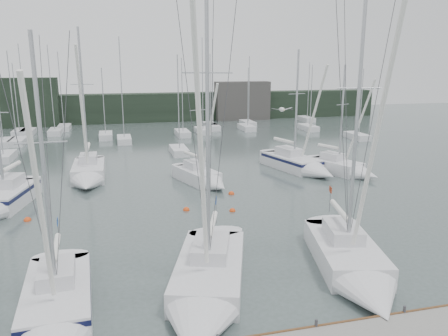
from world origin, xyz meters
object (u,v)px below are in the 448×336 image
(sailboat_near_right, at_px, (356,270))
(sailboat_mid_c, at_px, (204,179))
(sailboat_near_left, at_px, (56,317))
(buoy_b, at_px, (232,211))
(buoy_a, at_px, (186,210))
(sailboat_mid_e, at_px, (347,169))
(sailboat_mid_b, at_px, (88,175))
(sailboat_mid_d, at_px, (302,166))
(sailboat_near_center, at_px, (205,293))
(buoy_d, at_px, (231,194))
(buoy_c, at_px, (28,221))

(sailboat_near_right, relative_size, sailboat_mid_c, 1.47)
(sailboat_near_left, bearing_deg, sailboat_mid_c, 59.45)
(buoy_b, bearing_deg, buoy_a, 162.18)
(sailboat_near_right, bearing_deg, sailboat_mid_e, 74.84)
(sailboat_mid_c, bearing_deg, sailboat_mid_b, 141.90)
(buoy_b, bearing_deg, sailboat_mid_d, 44.45)
(sailboat_mid_c, relative_size, sailboat_mid_e, 0.97)
(sailboat_near_right, relative_size, sailboat_mid_b, 1.10)
(sailboat_near_center, bearing_deg, sailboat_mid_e, 64.91)
(sailboat_mid_b, distance_m, buoy_d, 13.32)
(sailboat_near_right, height_order, buoy_a, sailboat_near_right)
(sailboat_near_center, bearing_deg, sailboat_mid_c, 96.37)
(sailboat_near_center, bearing_deg, buoy_c, 143.60)
(sailboat_near_right, xyz_separation_m, sailboat_mid_d, (6.50, 20.96, 0.07))
(sailboat_near_left, height_order, sailboat_near_center, sailboat_near_center)
(sailboat_mid_d, height_order, sailboat_mid_e, sailboat_mid_d)
(sailboat_mid_b, distance_m, buoy_c, 9.86)
(sailboat_near_left, relative_size, sailboat_mid_d, 1.00)
(sailboat_near_right, bearing_deg, sailboat_mid_c, 114.59)
(sailboat_near_center, xyz_separation_m, sailboat_mid_e, (17.86, 19.09, 0.00))
(sailboat_mid_e, bearing_deg, sailboat_mid_d, 125.21)
(buoy_d, bearing_deg, sailboat_near_right, -82.08)
(sailboat_mid_b, bearing_deg, buoy_c, -111.23)
(sailboat_mid_d, bearing_deg, buoy_a, -162.66)
(sailboat_near_left, distance_m, buoy_c, 14.14)
(sailboat_mid_c, relative_size, buoy_b, 23.84)
(buoy_a, bearing_deg, buoy_b, -17.82)
(buoy_a, height_order, buoy_c, buoy_c)
(sailboat_near_left, height_order, sailboat_near_right, sailboat_near_right)
(buoy_a, relative_size, buoy_b, 1.07)
(sailboat_mid_d, relative_size, buoy_d, 25.63)
(sailboat_near_center, xyz_separation_m, buoy_d, (5.52, 15.86, -0.56))
(sailboat_near_center, bearing_deg, buoy_a, 102.30)
(sailboat_near_center, bearing_deg, sailboat_near_right, 20.45)
(sailboat_mid_b, xyz_separation_m, buoy_a, (7.28, -9.71, -0.65))
(sailboat_mid_b, height_order, buoy_c, sailboat_mid_b)
(buoy_c, distance_m, buoy_d, 15.30)
(buoy_a, bearing_deg, sailboat_mid_c, 67.13)
(sailboat_near_right, relative_size, sailboat_mid_e, 1.43)
(buoy_a, bearing_deg, buoy_c, 177.08)
(buoy_a, xyz_separation_m, buoy_c, (-10.86, 0.55, 0.00))
(buoy_a, distance_m, buoy_b, 3.38)
(sailboat_near_center, height_order, buoy_d, sailboat_near_center)
(sailboat_mid_e, bearing_deg, buoy_b, -175.28)
(sailboat_mid_b, relative_size, sailboat_mid_d, 1.14)
(sailboat_mid_e, height_order, buoy_b, sailboat_mid_e)
(sailboat_near_right, bearing_deg, sailboat_near_center, -164.22)
(sailboat_near_left, xyz_separation_m, sailboat_near_center, (6.21, 0.34, -0.00))
(sailboat_near_left, xyz_separation_m, sailboat_mid_b, (0.21, 22.88, 0.08))
(sailboat_near_center, height_order, buoy_a, sailboat_near_center)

